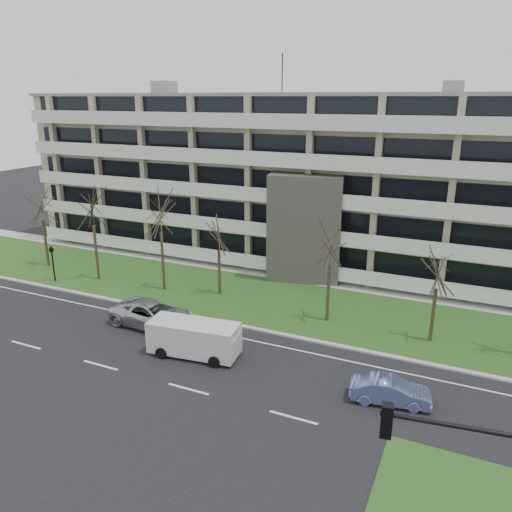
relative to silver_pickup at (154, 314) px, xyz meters
The scene contains 18 objects.
ground 8.45m from the silver_pickup, 42.21° to the right, with size 160.00×160.00×0.00m, color black.
grass_verge 9.67m from the silver_pickup, 49.75° to the left, with size 90.00×10.00×0.06m, color #244C19.
curb 6.70m from the silver_pickup, 20.72° to the left, with size 90.00×0.35×0.12m, color #B2B2AD.
sidewalk 14.31m from the silver_pickup, 64.16° to the left, with size 90.00×2.00×0.08m, color #B2B2AD.
grass_median 21.64m from the silver_pickup, 20.71° to the right, with size 7.00×5.00×0.06m, color #244C19.
lane_edge_line 6.34m from the silver_pickup, ahead, with size 90.00×0.12×0.01m, color white.
apartment_building 21.71m from the silver_pickup, 72.46° to the left, with size 60.50×15.10×18.75m.
silver_pickup is the anchor object (origin of this frame).
blue_sedan 16.43m from the silver_pickup, ahead, with size 1.42×4.06×1.34m, color #7685CD.
white_van 5.18m from the silver_pickup, 25.97° to the right, with size 5.65×2.73×2.11m.
traffic_signal 24.41m from the silver_pickup, 29.87° to the right, with size 5.69×1.09×6.63m.
pedestrian_signal 13.39m from the silver_pickup, 163.88° to the left, with size 0.30×0.24×3.10m.
tree_0 18.32m from the silver_pickup, 158.64° to the left, with size 3.90×3.90×7.80m.
tree_1 12.65m from the silver_pickup, 150.06° to the left, with size 4.25×4.25×8.49m.
tree_2 8.94m from the silver_pickup, 118.73° to the left, with size 4.31×4.31×8.62m.
tree_3 8.20m from the silver_pickup, 79.18° to the left, with size 3.25×3.25×6.50m.
tree_4 12.93m from the silver_pickup, 28.62° to the left, with size 3.73×3.73×7.47m.
tree_5 18.72m from the silver_pickup, 17.73° to the left, with size 3.20×3.20×6.40m.
Camera 1 is at (12.97, -19.68, 14.96)m, focal length 35.00 mm.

